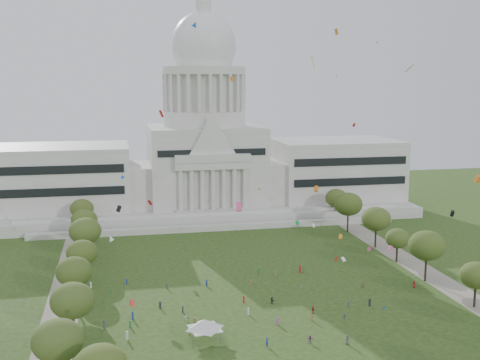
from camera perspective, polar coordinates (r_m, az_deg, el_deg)
The scene contains 31 objects.
ground at distance 136.62m, azimuth 3.93°, elevation -13.08°, with size 400.00×400.00×0.00m, color #284115.
capitol at distance 239.40m, azimuth -3.34°, elevation 2.24°, with size 160.00×64.50×91.30m.
path_left at distance 160.75m, azimuth -16.12°, elevation -9.91°, with size 8.00×160.00×0.04m, color gray.
path_right at distance 180.17m, azimuth 16.28°, elevation -7.80°, with size 8.00×160.00×0.04m, color gray.
row_tree_l_0 at distance 109.29m, azimuth -16.90°, elevation -14.36°, with size 8.85×8.85×12.59m.
row_tree_l_1 at distance 126.50m, azimuth -15.61°, elevation -10.96°, with size 8.86×8.86×12.59m.
row_tree_r_1 at distance 151.08m, azimuth 21.49°, elevation -8.42°, with size 7.58×7.58×10.78m.
row_tree_l_2 at distance 145.85m, azimuth -15.47°, elevation -8.38°, with size 8.42×8.42×11.97m.
row_tree_r_2 at distance 165.17m, azimuth 17.30°, elevation -5.95°, with size 9.55×9.55×13.58m.
row_tree_l_3 at distance 161.75m, azimuth -14.76°, elevation -6.69°, with size 8.12×8.12×11.55m.
row_tree_r_3 at distance 180.47m, azimuth 14.71°, elevation -5.37°, with size 7.01×7.01×9.98m.
row_tree_l_4 at distance 179.30m, azimuth -14.48°, elevation -4.70°, with size 9.29×9.29×13.21m.
row_tree_r_4 at distance 193.71m, azimuth 12.79°, elevation -3.61°, with size 9.19×9.19×13.06m.
row_tree_l_5 at distance 197.65m, azimuth -14.55°, elevation -3.68°, with size 8.33×8.33×11.85m.
row_tree_r_5 at distance 211.15m, azimuth 10.23°, elevation -2.27°, with size 9.82×9.82×13.96m.
row_tree_l_6 at distance 215.45m, azimuth -14.76°, elevation -2.65°, with size 8.19×8.19×11.64m.
row_tree_r_6 at distance 228.68m, azimuth 9.13°, elevation -1.70°, with size 8.42×8.42×11.97m.
event_tent at distance 125.25m, azimuth -3.37°, elevation -13.45°, with size 9.54×9.54×4.64m.
person_0 at distance 161.65m, azimuth 16.17°, elevation -9.48°, with size 0.87×0.57×1.78m, color #B21E1E.
person_2 at distance 158.47m, azimuth 11.60°, elevation -9.72°, with size 0.76×0.47×1.56m, color olive.
person_3 at distance 137.81m, azimuth 9.85°, elevation -12.64°, with size 1.04×0.54×1.61m, color #4C4C51.
person_4 at distance 140.28m, azimuth 6.92°, elevation -12.12°, with size 1.05×0.57×1.79m, color #B21E1E.
person_5 at distance 145.06m, azimuth 3.06°, elevation -11.33°, with size 1.60×0.63×1.73m, color #26262B.
person_6 at distance 126.41m, azimuth 10.14°, elevation -14.67°, with size 0.93×0.61×1.91m, color #4C4C51.
person_7 at distance 123.69m, azimuth 2.56°, elevation -15.10°, with size 0.68×0.50×1.87m, color navy.
person_8 at distance 136.38m, azimuth -5.17°, elevation -12.78°, with size 0.77×0.48×1.59m, color silver.
person_9 at distance 145.03m, azimuth 10.27°, elevation -11.50°, with size 1.07×0.55×1.65m, color #4C4C51.
person_10 at distance 154.44m, azimuth 5.81°, elevation -10.09°, with size 0.89×0.48×1.51m, color silver.
person_11 at distance 125.87m, azimuth 6.66°, elevation -14.76°, with size 1.51×0.60×1.63m, color #994C8C.
distant_crowd at distance 146.14m, azimuth -2.82°, elevation -11.17°, with size 64.96×36.34×1.95m.
kite_swarm at distance 138.09m, azimuth 2.86°, elevation -1.10°, with size 74.21×102.51×62.21m.
Camera 1 is at (-34.48, -121.40, 52.34)m, focal length 45.00 mm.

